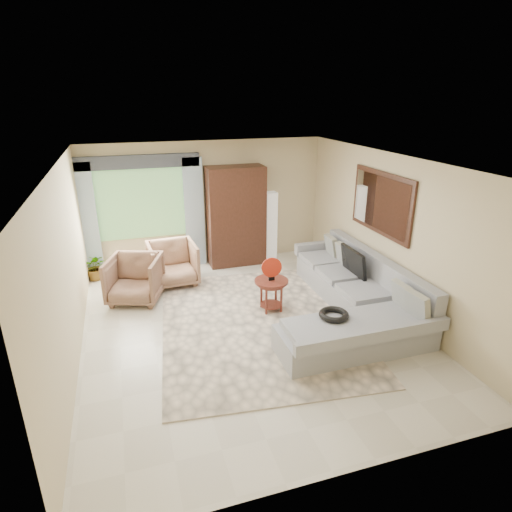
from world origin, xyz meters
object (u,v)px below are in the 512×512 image
object	(u,v)px
coffee_table	(271,295)
floor_lamp	(270,226)
armoire	(236,216)
armchair_left	(135,279)
potted_plant	(95,267)
tv_screen	(353,262)
armchair_right	(173,264)
sectional_sofa	(354,300)

from	to	relation	value
coffee_table	floor_lamp	bearing A→B (deg)	71.12
armoire	armchair_left	bearing A→B (deg)	-150.85
potted_plant	tv_screen	bearing A→B (deg)	-27.61
armchair_right	armoire	bearing A→B (deg)	21.82
tv_screen	armoire	size ratio (longest dim) A/B	0.35
tv_screen	armchair_left	size ratio (longest dim) A/B	0.82
floor_lamp	armchair_left	bearing A→B (deg)	-156.80
armchair_right	floor_lamp	bearing A→B (deg)	14.85
tv_screen	floor_lamp	distance (m)	2.50
armchair_left	armoire	size ratio (longest dim) A/B	0.43
coffee_table	armchair_left	xyz separation A→B (m)	(-2.17, 1.10, 0.11)
armchair_right	potted_plant	size ratio (longest dim) A/B	1.67
potted_plant	floor_lamp	distance (m)	3.73
sectional_sofa	tv_screen	world-z (taller)	tv_screen
tv_screen	armoire	world-z (taller)	armoire
armchair_left	tv_screen	bearing A→B (deg)	2.51
potted_plant	floor_lamp	bearing A→B (deg)	1.58
coffee_table	armoire	distance (m)	2.44
coffee_table	armchair_right	size ratio (longest dim) A/B	0.63
floor_lamp	tv_screen	bearing A→B (deg)	-73.76
sectional_sofa	coffee_table	size ratio (longest dim) A/B	6.08
sectional_sofa	armoire	world-z (taller)	armoire
armchair_right	tv_screen	bearing A→B (deg)	-32.80
coffee_table	armchair_right	distance (m)	2.18
sectional_sofa	armoire	size ratio (longest dim) A/B	1.65
coffee_table	floor_lamp	size ratio (longest dim) A/B	0.38
tv_screen	armchair_right	xyz separation A→B (m)	(-2.95, 1.66, -0.31)
sectional_sofa	tv_screen	xyz separation A→B (m)	(0.27, 0.55, 0.44)
floor_lamp	armchair_right	bearing A→B (deg)	-161.67
coffee_table	armchair_right	xyz separation A→B (m)	(-1.44, 1.64, 0.11)
armchair_left	floor_lamp	distance (m)	3.27
armchair_right	armoire	distance (m)	1.73
armchair_left	armoire	bearing A→B (deg)	48.60
coffee_table	armchair_left	world-z (taller)	armchair_left
armchair_right	floor_lamp	size ratio (longest dim) A/B	0.60
sectional_sofa	potted_plant	distance (m)	5.02
potted_plant	floor_lamp	world-z (taller)	floor_lamp
sectional_sofa	potted_plant	bearing A→B (deg)	145.36
potted_plant	armoire	bearing A→B (deg)	0.83
coffee_table	floor_lamp	xyz separation A→B (m)	(0.82, 2.38, 0.45)
coffee_table	floor_lamp	world-z (taller)	floor_lamp
tv_screen	floor_lamp	xyz separation A→B (m)	(-0.70, 2.40, 0.03)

